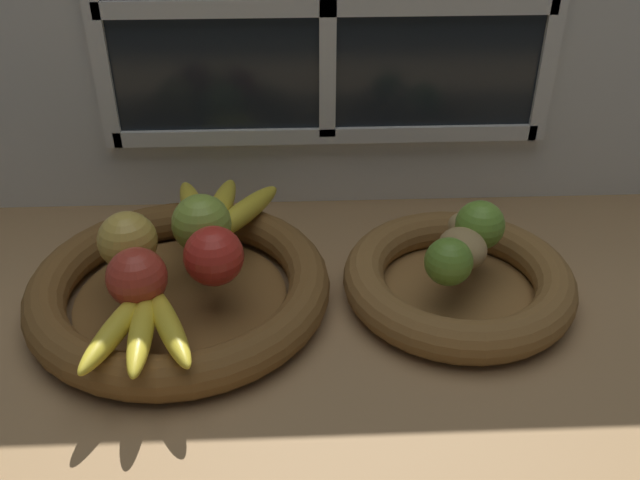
{
  "coord_description": "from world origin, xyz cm",
  "views": [
    {
      "loc": [
        -5.21,
        -69.92,
        56.15
      ],
      "look_at": [
        -2.14,
        2.5,
        9.28
      ],
      "focal_mm": 39.26,
      "sensor_mm": 36.0,
      "label": 1
    }
  ],
  "objects_px": {
    "apple_golden_left": "(128,241)",
    "banana_bunch_front": "(143,325)",
    "apple_red_front": "(137,277)",
    "lime_far": "(480,225)",
    "potato_large": "(462,248)",
    "fruit_bowl_left": "(180,288)",
    "potato_back": "(470,230)",
    "lime_near": "(449,262)",
    "apple_green_back": "(202,224)",
    "fruit_bowl_right": "(458,281)",
    "banana_bunch_back": "(219,212)",
    "apple_red_right": "(214,257)"
  },
  "relations": [
    {
      "from": "apple_red_right",
      "to": "apple_green_back",
      "type": "xyz_separation_m",
      "value": [
        -0.02,
        0.07,
        0.0
      ]
    },
    {
      "from": "fruit_bowl_left",
      "to": "apple_golden_left",
      "type": "distance_m",
      "value": 0.09
    },
    {
      "from": "fruit_bowl_right",
      "to": "banana_bunch_back",
      "type": "bearing_deg",
      "value": 159.97
    },
    {
      "from": "lime_near",
      "to": "apple_red_front",
      "type": "bearing_deg",
      "value": -176.17
    },
    {
      "from": "potato_back",
      "to": "fruit_bowl_right",
      "type": "bearing_deg",
      "value": -114.44
    },
    {
      "from": "apple_red_right",
      "to": "potato_back",
      "type": "distance_m",
      "value": 0.34
    },
    {
      "from": "apple_green_back",
      "to": "potato_large",
      "type": "relative_size",
      "value": 1.11
    },
    {
      "from": "fruit_bowl_left",
      "to": "fruit_bowl_right",
      "type": "height_order",
      "value": "same"
    },
    {
      "from": "fruit_bowl_right",
      "to": "apple_red_right",
      "type": "distance_m",
      "value": 0.32
    },
    {
      "from": "lime_far",
      "to": "apple_red_right",
      "type": "bearing_deg",
      "value": -168.94
    },
    {
      "from": "lime_far",
      "to": "banana_bunch_back",
      "type": "bearing_deg",
      "value": 167.57
    },
    {
      "from": "potato_back",
      "to": "banana_bunch_front",
      "type": "bearing_deg",
      "value": -157.5
    },
    {
      "from": "apple_red_front",
      "to": "potato_large",
      "type": "relative_size",
      "value": 1.02
    },
    {
      "from": "apple_green_back",
      "to": "banana_bunch_back",
      "type": "height_order",
      "value": "apple_green_back"
    },
    {
      "from": "apple_green_back",
      "to": "banana_bunch_back",
      "type": "bearing_deg",
      "value": 77.78
    },
    {
      "from": "apple_green_back",
      "to": "potato_large",
      "type": "distance_m",
      "value": 0.33
    },
    {
      "from": "apple_red_front",
      "to": "potato_large",
      "type": "height_order",
      "value": "apple_red_front"
    },
    {
      "from": "apple_red_front",
      "to": "lime_far",
      "type": "xyz_separation_m",
      "value": [
        0.42,
        0.1,
        -0.0
      ]
    },
    {
      "from": "banana_bunch_front",
      "to": "potato_back",
      "type": "relative_size",
      "value": 2.62
    },
    {
      "from": "fruit_bowl_left",
      "to": "apple_red_right",
      "type": "distance_m",
      "value": 0.09
    },
    {
      "from": "banana_bunch_front",
      "to": "potato_large",
      "type": "bearing_deg",
      "value": 17.76
    },
    {
      "from": "fruit_bowl_left",
      "to": "lime_far",
      "type": "bearing_deg",
      "value": 5.69
    },
    {
      "from": "fruit_bowl_left",
      "to": "lime_far",
      "type": "xyz_separation_m",
      "value": [
        0.39,
        0.04,
        0.06
      ]
    },
    {
      "from": "lime_near",
      "to": "banana_bunch_back",
      "type": "bearing_deg",
      "value": 152.03
    },
    {
      "from": "apple_golden_left",
      "to": "banana_bunch_front",
      "type": "distance_m",
      "value": 0.14
    },
    {
      "from": "lime_far",
      "to": "potato_back",
      "type": "bearing_deg",
      "value": 152.74
    },
    {
      "from": "banana_bunch_back",
      "to": "fruit_bowl_right",
      "type": "bearing_deg",
      "value": -20.03
    },
    {
      "from": "potato_large",
      "to": "fruit_bowl_left",
      "type": "bearing_deg",
      "value": -180.0
    },
    {
      "from": "apple_red_right",
      "to": "banana_bunch_back",
      "type": "height_order",
      "value": "apple_red_right"
    },
    {
      "from": "apple_red_right",
      "to": "apple_red_front",
      "type": "xyz_separation_m",
      "value": [
        -0.09,
        -0.04,
        -0.0
      ]
    },
    {
      "from": "fruit_bowl_left",
      "to": "apple_red_right",
      "type": "height_order",
      "value": "apple_red_right"
    },
    {
      "from": "apple_red_right",
      "to": "potato_large",
      "type": "relative_size",
      "value": 1.06
    },
    {
      "from": "apple_golden_left",
      "to": "lime_near",
      "type": "xyz_separation_m",
      "value": [
        0.39,
        -0.05,
        -0.01
      ]
    },
    {
      "from": "apple_golden_left",
      "to": "lime_near",
      "type": "relative_size",
      "value": 1.25
    },
    {
      "from": "apple_golden_left",
      "to": "potato_large",
      "type": "bearing_deg",
      "value": -1.82
    },
    {
      "from": "apple_red_front",
      "to": "lime_far",
      "type": "distance_m",
      "value": 0.44
    },
    {
      "from": "potato_back",
      "to": "lime_far",
      "type": "height_order",
      "value": "lime_far"
    },
    {
      "from": "lime_near",
      "to": "apple_red_right",
      "type": "bearing_deg",
      "value": 177.7
    },
    {
      "from": "potato_large",
      "to": "banana_bunch_back",
      "type": "bearing_deg",
      "value": 159.97
    },
    {
      "from": "fruit_bowl_right",
      "to": "banana_bunch_front",
      "type": "xyz_separation_m",
      "value": [
        -0.38,
        -0.12,
        0.04
      ]
    },
    {
      "from": "fruit_bowl_right",
      "to": "apple_red_right",
      "type": "height_order",
      "value": "apple_red_right"
    },
    {
      "from": "apple_red_front",
      "to": "potato_back",
      "type": "distance_m",
      "value": 0.43
    },
    {
      "from": "lime_near",
      "to": "potato_large",
      "type": "bearing_deg",
      "value": 56.31
    },
    {
      "from": "lime_far",
      "to": "potato_large",
      "type": "bearing_deg",
      "value": -127.87
    },
    {
      "from": "fruit_bowl_right",
      "to": "apple_red_front",
      "type": "relative_size",
      "value": 4.22
    },
    {
      "from": "potato_large",
      "to": "potato_back",
      "type": "bearing_deg",
      "value": 65.56
    },
    {
      "from": "apple_green_back",
      "to": "potato_large",
      "type": "height_order",
      "value": "apple_green_back"
    },
    {
      "from": "fruit_bowl_left",
      "to": "lime_near",
      "type": "height_order",
      "value": "lime_near"
    },
    {
      "from": "apple_golden_left",
      "to": "apple_red_right",
      "type": "bearing_deg",
      "value": -20.36
    },
    {
      "from": "apple_green_back",
      "to": "lime_near",
      "type": "distance_m",
      "value": 0.32
    }
  ]
}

